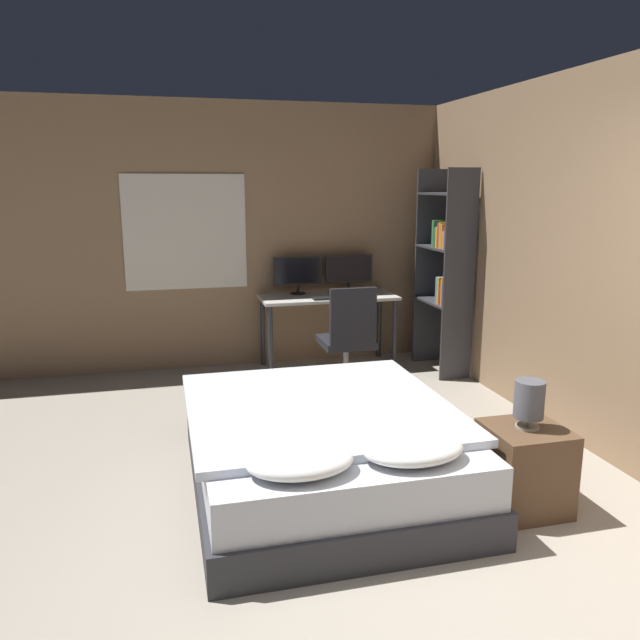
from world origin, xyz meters
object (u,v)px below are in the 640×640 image
object	(u,v)px
computer_mouse	(361,296)
bookshelf	(447,262)
desk	(328,306)
bedside_lamp	(529,400)
keyboard	(333,298)
monitor_left	(298,272)
monitor_right	(349,271)
bed	(323,448)
nightstand	(524,468)
office_chair	(348,348)

from	to	relation	value
computer_mouse	bookshelf	world-z (taller)	bookshelf
desk	bedside_lamp	bearing A→B (deg)	-83.58
bedside_lamp	keyboard	distance (m)	2.97
bedside_lamp	monitor_left	world-z (taller)	monitor_left
computer_mouse	bedside_lamp	bearing A→B (deg)	-88.89
desk	computer_mouse	size ratio (longest dim) A/B	20.00
monitor_left	monitor_right	distance (m)	0.56
bed	nightstand	world-z (taller)	bed
monitor_right	bed	bearing A→B (deg)	-109.98
monitor_right	office_chair	distance (m)	1.15
monitor_right	office_chair	size ratio (longest dim) A/B	0.52
monitor_right	keyboard	distance (m)	0.51
bedside_lamp	office_chair	bearing A→B (deg)	98.83
desk	monitor_right	xyz separation A→B (m)	(0.28, 0.18, 0.33)
bed	desk	world-z (taller)	desk
bed	office_chair	bearing A→B (deg)	68.61
computer_mouse	bookshelf	distance (m)	0.92
office_chair	keyboard	bearing A→B (deg)	88.53
computer_mouse	monitor_left	bearing A→B (deg)	147.83
bedside_lamp	monitor_right	bearing A→B (deg)	91.28
bedside_lamp	keyboard	bearing A→B (deg)	96.81
computer_mouse	desk	bearing A→B (deg)	148.81
bookshelf	monitor_right	bearing A→B (deg)	141.93
monitor_left	keyboard	world-z (taller)	monitor_left
bookshelf	bedside_lamp	bearing A→B (deg)	-105.54
bedside_lamp	office_chair	distance (m)	2.41
office_chair	desk	bearing A→B (deg)	88.88
monitor_left	office_chair	bearing A→B (deg)	-74.47
keyboard	desk	bearing A→B (deg)	90.00
bed	monitor_left	world-z (taller)	monitor_left
monitor_right	monitor_left	bearing A→B (deg)	180.00
bed	office_chair	xyz separation A→B (m)	(0.71, 1.82, 0.14)
monitor_right	desk	bearing A→B (deg)	-146.80
bed	bookshelf	size ratio (longest dim) A/B	0.95
monitor_left	computer_mouse	distance (m)	0.71
bedside_lamp	computer_mouse	distance (m)	2.95
nightstand	office_chair	distance (m)	2.40
bed	keyboard	size ratio (longest dim) A/B	4.73
desk	bed	bearing A→B (deg)	-105.71
nightstand	computer_mouse	bearing A→B (deg)	91.11
desk	office_chair	distance (m)	0.81
nightstand	desk	world-z (taller)	desk
bedside_lamp	bookshelf	xyz separation A→B (m)	(0.74, 2.67, 0.45)
nightstand	monitor_left	xyz separation A→B (m)	(-0.63, 3.31, 0.73)
desk	monitor_left	xyz separation A→B (m)	(-0.28, 0.18, 0.33)
office_chair	nightstand	bearing A→B (deg)	-81.17
nightstand	bookshelf	bearing A→B (deg)	74.46
desk	computer_mouse	distance (m)	0.37
desk	bookshelf	bearing A→B (deg)	-22.69
bed	desk	distance (m)	2.71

